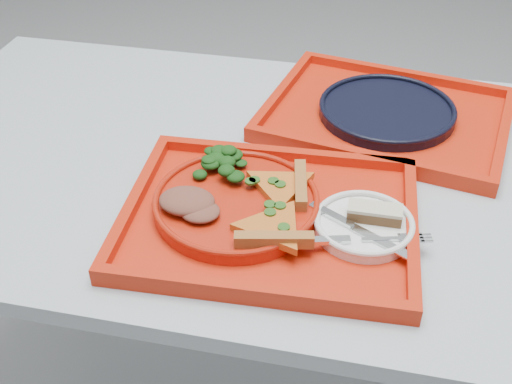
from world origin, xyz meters
TOP-DOWN VIEW (x-y plane):
  - table at (0.00, 0.00)m, footprint 1.60×0.80m
  - tray_main at (-0.06, -0.16)m, footprint 0.47×0.37m
  - tray_far at (0.10, 0.19)m, footprint 0.51×0.43m
  - dinner_plate at (-0.12, -0.15)m, footprint 0.26×0.26m
  - side_plate at (0.08, -0.16)m, footprint 0.15×0.15m
  - navy_plate at (0.10, 0.19)m, footprint 0.26×0.26m
  - pizza_slice_a at (-0.05, -0.21)m, footprint 0.14×0.15m
  - pizza_slice_b at (-0.06, -0.11)m, footprint 0.15×0.13m
  - salad_heap at (-0.16, -0.08)m, footprint 0.08×0.07m
  - meat_portion at (-0.19, -0.19)m, footprint 0.09×0.07m
  - dessert_bar at (0.10, -0.15)m, footprint 0.08×0.03m
  - knife at (0.08, -0.18)m, footprint 0.17×0.10m
  - fork at (0.08, -0.20)m, footprint 0.18×0.07m

SIDE VIEW (x-z plane):
  - table at x=0.00m, z-range 0.30..1.05m
  - tray_main at x=-0.06m, z-range 0.75..0.76m
  - tray_far at x=0.10m, z-range 0.75..0.76m
  - side_plate at x=0.08m, z-range 0.76..0.78m
  - navy_plate at x=0.10m, z-range 0.76..0.78m
  - dinner_plate at x=-0.12m, z-range 0.76..0.78m
  - knife at x=0.08m, z-range 0.78..0.78m
  - fork at x=0.08m, z-range 0.78..0.78m
  - dessert_bar at x=0.10m, z-range 0.78..0.80m
  - pizza_slice_a at x=-0.05m, z-range 0.78..0.80m
  - pizza_slice_b at x=-0.06m, z-range 0.78..0.80m
  - meat_portion at x=-0.19m, z-range 0.78..0.81m
  - salad_heap at x=-0.16m, z-range 0.78..0.82m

